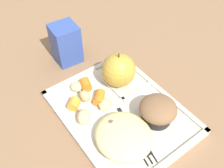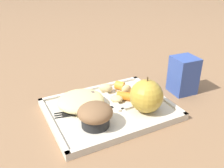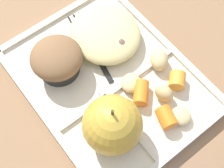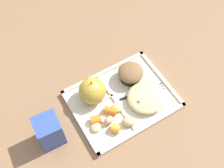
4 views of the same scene
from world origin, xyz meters
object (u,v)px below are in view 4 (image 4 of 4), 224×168
object	(u,v)px
green_apple	(92,91)
bran_muffin	(131,73)
lunch_tray	(122,100)
milk_carton	(49,131)
plastic_fork	(145,92)

from	to	relation	value
green_apple	bran_muffin	size ratio (longest dim) A/B	1.15
lunch_tray	milk_carton	world-z (taller)	milk_carton
bran_muffin	plastic_fork	bearing A→B (deg)	-78.17
lunch_tray	milk_carton	xyz separation A→B (m)	(-0.24, 0.00, 0.05)
green_apple	lunch_tray	bearing A→B (deg)	-34.27
bran_muffin	plastic_fork	size ratio (longest dim) A/B	0.54
green_apple	milk_carton	distance (m)	0.17
green_apple	plastic_fork	xyz separation A→B (m)	(0.15, -0.07, -0.04)
lunch_tray	bran_muffin	size ratio (longest dim) A/B	3.86
green_apple	plastic_fork	distance (m)	0.17
lunch_tray	milk_carton	bearing A→B (deg)	179.83
plastic_fork	milk_carton	bearing A→B (deg)	176.93
lunch_tray	milk_carton	size ratio (longest dim) A/B	2.88
plastic_fork	milk_carton	world-z (taller)	milk_carton
lunch_tray	bran_muffin	xyz separation A→B (m)	(0.06, 0.05, 0.03)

